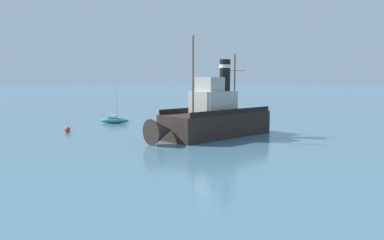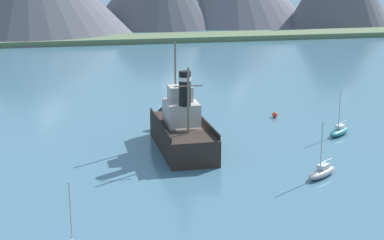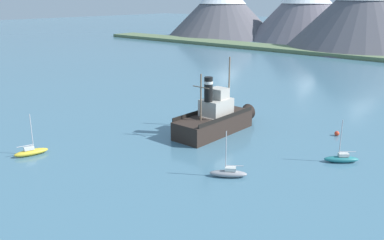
{
  "view_description": "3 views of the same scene",
  "coord_description": "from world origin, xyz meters",
  "px_view_note": "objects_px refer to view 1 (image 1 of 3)",
  "views": [
    {
      "loc": [
        -28.12,
        30.82,
        6.08
      ],
      "look_at": [
        1.06,
        2.85,
        1.72
      ],
      "focal_mm": 38.0,
      "sensor_mm": 36.0,
      "label": 1
    },
    {
      "loc": [
        -11.61,
        -51.96,
        16.96
      ],
      "look_at": [
        0.31,
        -0.74,
        3.25
      ],
      "focal_mm": 55.0,
      "sensor_mm": 36.0,
      "label": 2
    },
    {
      "loc": [
        31.24,
        -40.58,
        17.55
      ],
      "look_at": [
        -2.85,
        -0.77,
        1.64
      ],
      "focal_mm": 38.0,
      "sensor_mm": 36.0,
      "label": 3
    }
  ],
  "objects_px": {
    "mooring_buoy": "(67,130)",
    "old_tugboat": "(212,119)",
    "sailboat_teal": "(114,120)",
    "sailboat_grey": "(214,118)"
  },
  "relations": [
    {
      "from": "mooring_buoy",
      "to": "old_tugboat",
      "type": "bearing_deg",
      "value": -145.35
    },
    {
      "from": "old_tugboat",
      "to": "sailboat_teal",
      "type": "height_order",
      "value": "old_tugboat"
    },
    {
      "from": "old_tugboat",
      "to": "mooring_buoy",
      "type": "bearing_deg",
      "value": 34.65
    },
    {
      "from": "old_tugboat",
      "to": "sailboat_grey",
      "type": "height_order",
      "value": "old_tugboat"
    },
    {
      "from": "sailboat_grey",
      "to": "sailboat_teal",
      "type": "xyz_separation_m",
      "value": [
        7.26,
        11.26,
        0.0
      ]
    },
    {
      "from": "old_tugboat",
      "to": "sailboat_grey",
      "type": "bearing_deg",
      "value": -47.8
    },
    {
      "from": "old_tugboat",
      "to": "sailboat_grey",
      "type": "distance_m",
      "value": 14.52
    },
    {
      "from": "sailboat_grey",
      "to": "sailboat_teal",
      "type": "bearing_deg",
      "value": 57.18
    },
    {
      "from": "sailboat_teal",
      "to": "mooring_buoy",
      "type": "relative_size",
      "value": 7.72
    },
    {
      "from": "sailboat_grey",
      "to": "old_tugboat",
      "type": "bearing_deg",
      "value": 132.2
    }
  ]
}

